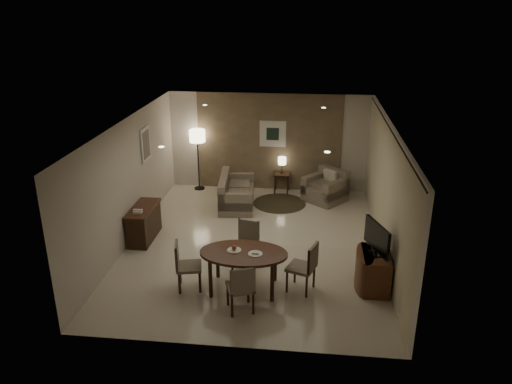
# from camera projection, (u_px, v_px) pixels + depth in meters

# --- Properties ---
(room_shell) EXTENTS (5.50, 7.00, 2.70)m
(room_shell) POSITION_uv_depth(u_px,v_px,m) (257.00, 180.00, 10.86)
(room_shell) COLOR beige
(room_shell) RESTS_ON ground
(taupe_accent) EXTENTS (3.96, 0.03, 2.70)m
(taupe_accent) POSITION_uv_depth(u_px,v_px,m) (269.00, 142.00, 13.71)
(taupe_accent) COLOR #80694F
(taupe_accent) RESTS_ON wall_back
(curtain_wall) EXTENTS (0.08, 6.70, 2.58)m
(curtain_wall) POSITION_uv_depth(u_px,v_px,m) (385.00, 193.00, 10.22)
(curtain_wall) COLOR beige
(curtain_wall) RESTS_ON wall_right
(curtain_rod) EXTENTS (0.03, 6.80, 0.03)m
(curtain_rod) POSITION_uv_depth(u_px,v_px,m) (391.00, 130.00, 9.74)
(curtain_rod) COLOR black
(curtain_rod) RESTS_ON wall_right
(art_back_frame) EXTENTS (0.72, 0.03, 0.72)m
(art_back_frame) POSITION_uv_depth(u_px,v_px,m) (273.00, 134.00, 13.59)
(art_back_frame) COLOR silver
(art_back_frame) RESTS_ON wall_back
(art_back_canvas) EXTENTS (0.34, 0.01, 0.34)m
(art_back_canvas) POSITION_uv_depth(u_px,v_px,m) (273.00, 134.00, 13.58)
(art_back_canvas) COLOR black
(art_back_canvas) RESTS_ON wall_back
(art_left_frame) EXTENTS (0.03, 0.60, 0.80)m
(art_left_frame) POSITION_uv_depth(u_px,v_px,m) (146.00, 144.00, 11.69)
(art_left_frame) COLOR silver
(art_left_frame) RESTS_ON wall_left
(art_left_canvas) EXTENTS (0.01, 0.46, 0.64)m
(art_left_canvas) POSITION_uv_depth(u_px,v_px,m) (146.00, 144.00, 11.69)
(art_left_canvas) COLOR gray
(art_left_canvas) RESTS_ON wall_left
(downlight_nl) EXTENTS (0.10, 0.10, 0.01)m
(downlight_nl) POSITION_uv_depth(u_px,v_px,m) (161.00, 147.00, 8.48)
(downlight_nl) COLOR white
(downlight_nl) RESTS_ON ceiling
(downlight_nr) EXTENTS (0.10, 0.10, 0.01)m
(downlight_nr) POSITION_uv_depth(u_px,v_px,m) (327.00, 152.00, 8.19)
(downlight_nr) COLOR white
(downlight_nr) RESTS_ON ceiling
(downlight_fl) EXTENTS (0.10, 0.10, 0.01)m
(downlight_fl) POSITION_uv_depth(u_px,v_px,m) (205.00, 105.00, 11.81)
(downlight_fl) COLOR white
(downlight_fl) RESTS_ON ceiling
(downlight_fr) EXTENTS (0.10, 0.10, 0.01)m
(downlight_fr) POSITION_uv_depth(u_px,v_px,m) (324.00, 108.00, 11.53)
(downlight_fr) COLOR white
(downlight_fr) RESTS_ON ceiling
(console_desk) EXTENTS (0.48, 1.20, 0.75)m
(console_desk) POSITION_uv_depth(u_px,v_px,m) (144.00, 223.00, 11.09)
(console_desk) COLOR #4B2318
(console_desk) RESTS_ON floor
(telephone) EXTENTS (0.20, 0.14, 0.09)m
(telephone) POSITION_uv_depth(u_px,v_px,m) (138.00, 211.00, 10.66)
(telephone) COLOR white
(telephone) RESTS_ON console_desk
(tv_cabinet) EXTENTS (0.48, 0.90, 0.70)m
(tv_cabinet) POSITION_uv_depth(u_px,v_px,m) (375.00, 270.00, 9.21)
(tv_cabinet) COLOR #5A281B
(tv_cabinet) RESTS_ON floor
(flat_tv) EXTENTS (0.36, 0.85, 0.60)m
(flat_tv) POSITION_uv_depth(u_px,v_px,m) (377.00, 238.00, 8.97)
(flat_tv) COLOR black
(flat_tv) RESTS_ON tv_cabinet
(dining_table) EXTENTS (1.61, 1.00, 0.75)m
(dining_table) POSITION_uv_depth(u_px,v_px,m) (244.00, 271.00, 9.16)
(dining_table) COLOR #4B2318
(dining_table) RESTS_ON floor
(chair_near) EXTENTS (0.57, 0.57, 0.91)m
(chair_near) POSITION_uv_depth(u_px,v_px,m) (240.00, 287.00, 8.49)
(chair_near) COLOR gray
(chair_near) RESTS_ON floor
(chair_far) EXTENTS (0.56, 0.56, 0.95)m
(chair_far) POSITION_uv_depth(u_px,v_px,m) (245.00, 246.00, 9.85)
(chair_far) COLOR gray
(chair_far) RESTS_ON floor
(chair_left) EXTENTS (0.54, 0.54, 0.92)m
(chair_left) POSITION_uv_depth(u_px,v_px,m) (189.00, 266.00, 9.15)
(chair_left) COLOR gray
(chair_left) RESTS_ON floor
(chair_right) EXTENTS (0.59, 0.59, 0.95)m
(chair_right) POSITION_uv_depth(u_px,v_px,m) (301.00, 267.00, 9.08)
(chair_right) COLOR gray
(chair_right) RESTS_ON floor
(plate_a) EXTENTS (0.26, 0.26, 0.02)m
(plate_a) POSITION_uv_depth(u_px,v_px,m) (234.00, 250.00, 9.08)
(plate_a) COLOR white
(plate_a) RESTS_ON dining_table
(plate_b) EXTENTS (0.26, 0.26, 0.02)m
(plate_b) POSITION_uv_depth(u_px,v_px,m) (255.00, 254.00, 8.95)
(plate_b) COLOR white
(plate_b) RESTS_ON dining_table
(fruit_apple) EXTENTS (0.09, 0.09, 0.09)m
(fruit_apple) POSITION_uv_depth(u_px,v_px,m) (234.00, 248.00, 9.06)
(fruit_apple) COLOR #A64113
(fruit_apple) RESTS_ON plate_a
(napkin) EXTENTS (0.12, 0.08, 0.03)m
(napkin) POSITION_uv_depth(u_px,v_px,m) (255.00, 253.00, 8.94)
(napkin) COLOR white
(napkin) RESTS_ON plate_b
(round_rug) EXTENTS (1.38, 1.38, 0.01)m
(round_rug) POSITION_uv_depth(u_px,v_px,m) (279.00, 203.00, 13.14)
(round_rug) COLOR #413A24
(round_rug) RESTS_ON floor
(sofa) EXTENTS (1.75, 0.99, 0.79)m
(sofa) POSITION_uv_depth(u_px,v_px,m) (237.00, 191.00, 12.91)
(sofa) COLOR gray
(sofa) RESTS_ON floor
(armchair) EXTENTS (1.30, 1.29, 0.84)m
(armchair) POSITION_uv_depth(u_px,v_px,m) (325.00, 186.00, 13.18)
(armchair) COLOR gray
(armchair) RESTS_ON floor
(side_table) EXTENTS (0.44, 0.44, 0.56)m
(side_table) POSITION_uv_depth(u_px,v_px,m) (282.00, 183.00, 13.83)
(side_table) COLOR #311E10
(side_table) RESTS_ON floor
(table_lamp) EXTENTS (0.22, 0.22, 0.50)m
(table_lamp) POSITION_uv_depth(u_px,v_px,m) (282.00, 164.00, 13.65)
(table_lamp) COLOR #FFEAC1
(table_lamp) RESTS_ON side_table
(floor_lamp) EXTENTS (0.43, 0.43, 1.71)m
(floor_lamp) POSITION_uv_depth(u_px,v_px,m) (198.00, 160.00, 13.86)
(floor_lamp) COLOR #FFE5B7
(floor_lamp) RESTS_ON floor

